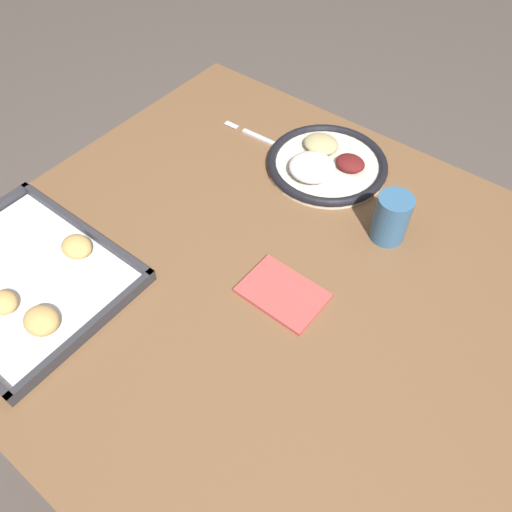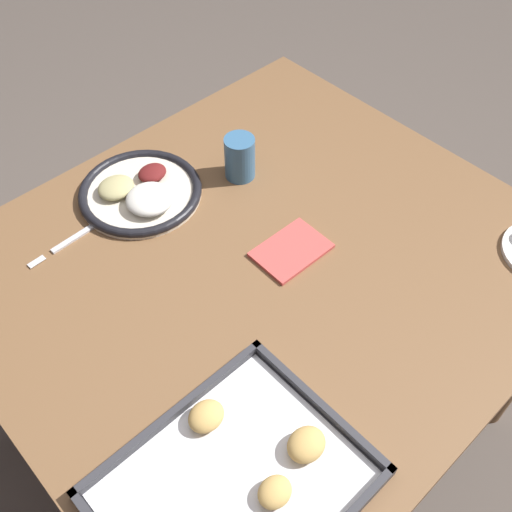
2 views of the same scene
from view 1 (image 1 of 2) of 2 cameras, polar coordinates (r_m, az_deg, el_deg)
name	(u,v)px [view 1 (image 1 of 2)]	position (r m, az deg, el deg)	size (l,w,h in m)	color
ground_plane	(261,417)	(1.54, 0.62, -17.96)	(8.00, 8.00, 0.00)	#564C44
dining_table	(264,302)	(1.00, 0.92, -5.23)	(1.08, 0.98, 0.71)	brown
dinner_plate	(326,163)	(1.11, 7.96, 10.47)	(0.26, 0.26, 0.05)	beige
fork	(265,140)	(1.18, 1.05, 13.11)	(0.21, 0.02, 0.00)	silver
baking_tray	(21,279)	(0.98, -25.23, -2.39)	(0.38, 0.31, 0.04)	#333338
drinking_cup	(391,218)	(0.97, 15.20, 4.21)	(0.07, 0.07, 0.10)	#38668E
napkin	(283,293)	(0.88, 3.07, -4.25)	(0.15, 0.10, 0.01)	#CC4C47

